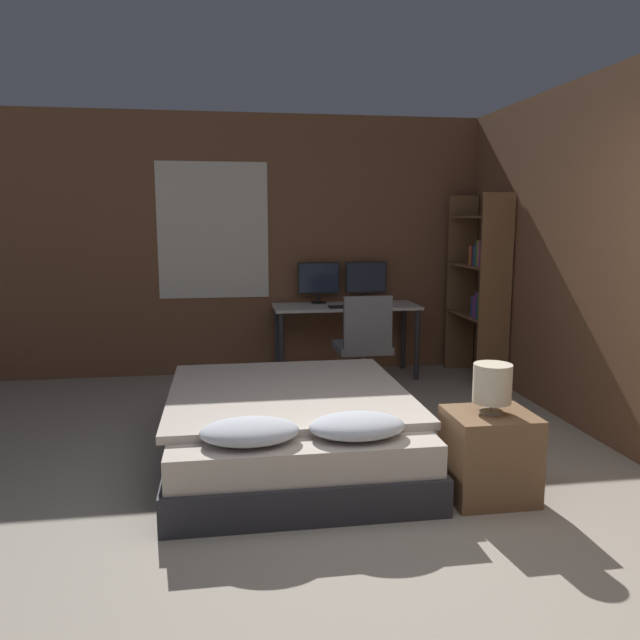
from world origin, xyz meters
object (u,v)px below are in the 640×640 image
Objects in this scene: bedside_lamp at (492,384)px; keyboard at (350,307)px; monitor_left at (319,280)px; bookshelf at (481,279)px; computer_mouse at (379,305)px; nightstand at (489,455)px; office_chair at (363,354)px; desk at (346,314)px; bed at (290,427)px; monitor_right at (366,279)px.

keyboard is (-0.27, 2.78, 0.07)m from bedside_lamp.
bookshelf reaches higher than monitor_left.
nightstand is at bearing -90.54° from computer_mouse.
office_chair is at bearing -116.15° from computer_mouse.
nightstand is 0.43m from bedside_lamp.
nightstand is 2.84m from keyboard.
desk is (-0.27, 2.97, -0.03)m from bedside_lamp.
bed is 1.35× the size of desk.
monitor_left is at bearing 180.00° from monitor_right.
bedside_lamp is at bearing -89.67° from monitor_right.
bed is 1.33m from nightstand.
bed reaches higher than nightstand.
bedside_lamp is at bearing -84.38° from keyboard.
keyboard is at bearing 67.86° from bed.
bedside_lamp is 0.16× the size of bookshelf.
desk is at bearing 95.26° from bedside_lamp.
office_chair is at bearing -88.46° from keyboard.
office_chair is (0.84, 1.44, 0.17)m from bed.
bed is 2.58m from monitor_left.
bed is 6.92× the size of bedside_lamp.
bed is 2.10× the size of office_chair.
desk is at bearing -143.19° from monitor_right.
monitor_left is at bearing 145.70° from computer_mouse.
bookshelf is at bearing -19.77° from monitor_left.
bookshelf is (2.13, 1.84, 0.81)m from bed.
office_chair reaches higher than bed.
bedside_lamp is at bearing -80.50° from monitor_left.
bookshelf is at bearing -10.30° from computer_mouse.
keyboard reaches higher than nightstand.
desk is 0.47m from monitor_left.
monitor_right reaches higher than desk.
nightstand is (1.09, -0.76, 0.03)m from bed.
monitor_right is 1.19m from bookshelf.
bedside_lamp is 2.81m from bookshelf.
monitor_left is 1.00× the size of monitor_right.
monitor_right is 0.44m from computer_mouse.
bedside_lamp is 2.23m from office_chair.
desk reaches higher than nightstand.
monitor_left is at bearing 99.50° from nightstand.
monitor_left is (-0.53, 3.16, 0.74)m from nightstand.
monitor_left is 0.71m from computer_mouse.
bedside_lamp reaches higher than keyboard.
keyboard is 0.22× the size of bookshelf.
computer_mouse reaches higher than nightstand.
desk is 3.56× the size of keyboard.
bed is at bearing -139.21° from bookshelf.
nightstand is at bearing -34.77° from bed.
computer_mouse is (0.55, -0.38, -0.23)m from monitor_left.
keyboard reaches higher than bed.
bookshelf is at bearing 17.03° from office_chair.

